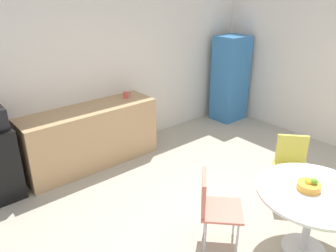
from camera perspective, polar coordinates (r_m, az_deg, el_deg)
ground_plane at (r=3.89m, az=14.52°, el=-18.79°), size 6.00×6.00×0.00m
wall_back at (r=5.32m, az=-11.10°, el=9.22°), size 6.00×0.10×2.60m
counter_block at (r=5.09m, az=-13.12°, el=-1.78°), size 2.02×0.60×0.90m
locker_cabinet at (r=6.71m, az=10.66°, el=8.03°), size 0.60×0.50×1.66m
round_table at (r=3.60m, az=23.64°, el=-12.03°), size 1.10×1.10×0.73m
chair_yellow at (r=4.44m, az=20.56°, el=-5.62°), size 0.59×0.59×0.83m
chair_coral at (r=3.46m, az=7.66°, el=-12.95°), size 0.59×0.59×0.83m
fruit_bowl at (r=3.51m, az=23.17°, el=-9.33°), size 0.22×0.22×0.13m
mug_white at (r=5.27m, az=-7.27°, el=5.35°), size 0.13×0.08×0.09m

